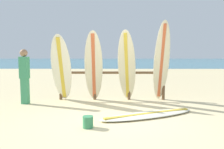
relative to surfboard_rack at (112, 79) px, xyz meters
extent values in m
plane|color=beige|center=(0.20, -2.14, -0.65)|extent=(120.00, 120.00, 0.00)
cube|color=teal|center=(0.20, 55.86, -0.65)|extent=(120.00, 80.00, 0.01)
cylinder|color=brown|center=(-1.65, 0.00, -0.14)|extent=(0.09, 0.09, 1.02)
cylinder|color=brown|center=(-0.55, 0.00, -0.14)|extent=(0.09, 0.09, 1.02)
cylinder|color=brown|center=(0.55, 0.00, -0.14)|extent=(0.09, 0.09, 1.02)
cylinder|color=brown|center=(1.65, 0.00, -0.14)|extent=(0.09, 0.09, 1.02)
cylinder|color=brown|center=(0.00, 0.00, 0.22)|extent=(3.39, 0.08, 0.08)
ellipsoid|color=white|center=(-1.50, -0.41, 0.35)|extent=(0.64, 1.06, 2.01)
cube|color=gold|center=(-1.50, -0.41, 0.35)|extent=(0.16, 0.97, 1.86)
ellipsoid|color=beige|center=(-0.55, -0.32, 0.41)|extent=(0.58, 0.84, 2.13)
cube|color=#CC5933|center=(-0.55, -0.32, 0.41)|extent=(0.13, 0.77, 1.96)
ellipsoid|color=beige|center=(0.45, -0.35, 0.42)|extent=(0.68, 1.06, 2.14)
cube|color=gold|center=(0.45, -0.35, 0.42)|extent=(0.25, 0.93, 1.97)
ellipsoid|color=beige|center=(1.50, -0.27, 0.56)|extent=(0.48, 0.87, 2.42)
cube|color=#CC5933|center=(1.50, -0.27, 0.56)|extent=(0.10, 0.81, 2.23)
ellipsoid|color=silver|center=(0.88, -1.84, -0.62)|extent=(2.45, 1.46, 0.07)
cube|color=gold|center=(0.88, -1.84, -0.62)|extent=(2.10, 0.97, 0.08)
cube|color=#3F9966|center=(-2.53, -0.61, -0.28)|extent=(0.24, 0.18, 0.75)
cube|color=#3F9966|center=(-2.53, -0.61, 0.41)|extent=(0.29, 0.22, 0.63)
sphere|color=#997051|center=(-2.53, -0.61, 0.83)|extent=(0.22, 0.22, 0.22)
cube|color=#B22D28|center=(2.72, 26.90, -0.47)|extent=(1.49, 2.61, 0.35)
cube|color=silver|center=(2.72, 26.90, -0.11)|extent=(0.89, 1.01, 0.36)
cylinder|color=#388C59|center=(-0.45, -2.65, -0.54)|extent=(0.21, 0.21, 0.23)
camera|label=1|loc=(0.06, -6.65, 0.75)|focal=33.72mm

